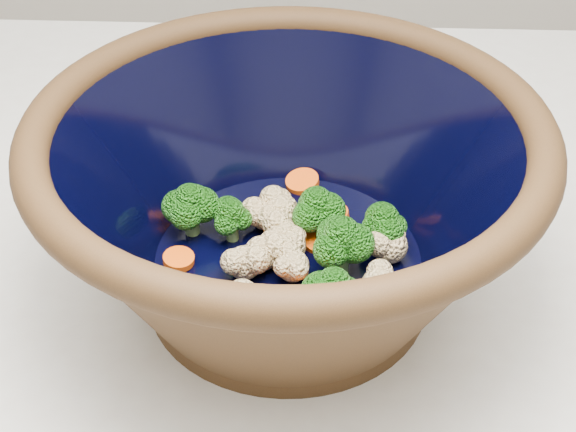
% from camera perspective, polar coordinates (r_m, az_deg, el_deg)
% --- Properties ---
extents(mixing_bowl, '(0.41, 0.41, 0.17)m').
position_cam_1_polar(mixing_bowl, '(0.61, -0.00, 1.20)').
color(mixing_bowl, black).
rests_on(mixing_bowl, counter).
extents(vegetable_pile, '(0.20, 0.20, 0.06)m').
position_cam_1_polar(vegetable_pile, '(0.63, 0.65, -1.54)').
color(vegetable_pile, '#608442').
rests_on(vegetable_pile, mixing_bowl).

